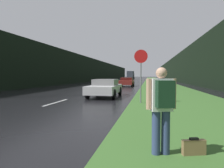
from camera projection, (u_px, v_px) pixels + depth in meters
grass_verge at (158, 83)px, 41.26m from camera, size 6.00×240.00×0.02m
lane_stripe_b at (56, 102)px, 11.52m from camera, size 0.12×3.00×0.01m
lane_stripe_c at (91, 92)px, 18.40m from camera, size 0.12×3.00×0.01m
lane_stripe_d at (107, 88)px, 25.28m from camera, size 0.12×3.00×0.01m
lane_stripe_e at (116, 85)px, 32.15m from camera, size 0.12×3.00×0.01m
lane_stripe_f at (121, 84)px, 39.03m from camera, size 0.12×3.00×0.01m
treeline_far_side at (91, 70)px, 54.11m from camera, size 2.00×140.00×6.08m
treeline_near_side at (181, 68)px, 49.85m from camera, size 2.00×140.00×6.88m
stop_sign at (141, 70)px, 11.17m from camera, size 0.75×0.07×3.00m
hitchhiker_with_backpack at (162, 105)px, 3.83m from camera, size 0.57×0.49×1.71m
suitcase at (194, 148)px, 3.85m from camera, size 0.47×0.23×0.35m
car_passing_near at (105, 88)px, 14.68m from camera, size 2.00×4.59×1.28m
car_passing_far at (127, 82)px, 29.03m from camera, size 2.00×4.40×1.28m
delivery_truck at (131, 75)px, 82.61m from camera, size 2.64×8.59×3.38m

